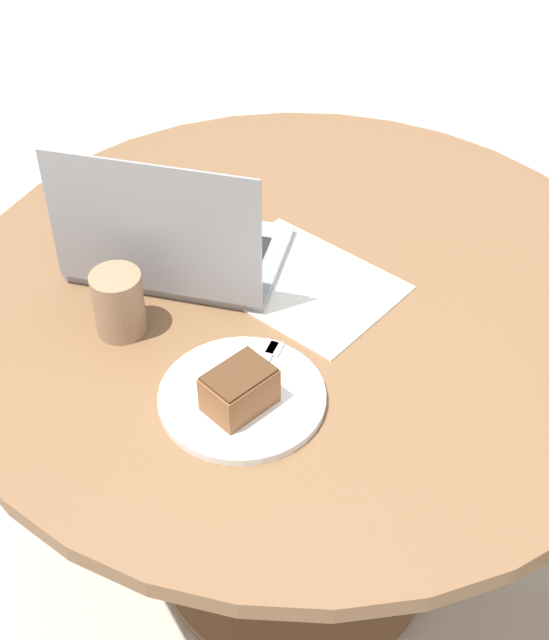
% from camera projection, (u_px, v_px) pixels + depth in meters
% --- Properties ---
extents(ground_plane, '(12.00, 12.00, 0.00)m').
position_uv_depth(ground_plane, '(296.00, 548.00, 1.88)').
color(ground_plane, '#B7AD9E').
extents(dining_table, '(1.11, 1.11, 0.72)m').
position_uv_depth(dining_table, '(301.00, 357.00, 1.50)').
color(dining_table, brown).
rests_on(dining_table, ground_plane).
extents(paper_document, '(0.29, 0.23, 0.00)m').
position_uv_depth(paper_document, '(303.00, 284.00, 1.40)').
color(paper_document, white).
rests_on(paper_document, dining_table).
extents(plate, '(0.23, 0.23, 0.01)m').
position_uv_depth(plate, '(242.00, 397.00, 1.22)').
color(plate, white).
rests_on(plate, dining_table).
extents(cake_slice, '(0.07, 0.10, 0.06)m').
position_uv_depth(cake_slice, '(239.00, 389.00, 1.18)').
color(cake_slice, brown).
rests_on(cake_slice, plate).
extents(fork, '(0.08, 0.17, 0.00)m').
position_uv_depth(fork, '(258.00, 373.00, 1.24)').
color(fork, silver).
rests_on(fork, plate).
extents(coffee_glass, '(0.07, 0.07, 0.10)m').
position_uv_depth(coffee_glass, '(119.00, 303.00, 1.29)').
color(coffee_glass, '#997556').
rests_on(coffee_glass, dining_table).
extents(laptop, '(0.39, 0.35, 0.24)m').
position_uv_depth(laptop, '(175.00, 246.00, 1.40)').
color(laptop, gray).
rests_on(laptop, dining_table).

